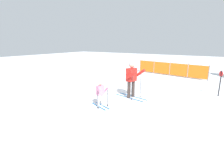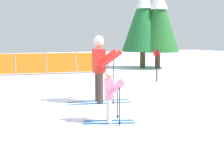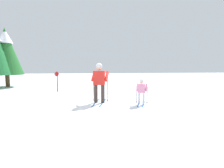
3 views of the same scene
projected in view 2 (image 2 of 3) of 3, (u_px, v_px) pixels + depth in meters
The scene contains 7 objects.
ground_plane at pixel (91, 101), 7.85m from camera, with size 60.00×60.00×0.00m, color white.
skier_adult at pixel (100, 63), 7.56m from camera, with size 1.76×0.87×1.82m.
skier_child at pixel (110, 91), 5.77m from camera, with size 1.08×0.65×1.13m.
safety_fence at pixel (46, 63), 13.76m from camera, with size 5.74×1.14×1.14m.
conifer_far at pixel (159, 20), 16.47m from camera, with size 2.49×2.49×4.63m.
conifer_near at pixel (143, 19), 16.61m from camera, with size 2.54×2.54×4.72m.
trail_marker at pixel (157, 62), 11.47m from camera, with size 0.17×0.25×1.31m.
Camera 2 is at (-2.75, -7.19, 1.72)m, focal length 45.00 mm.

